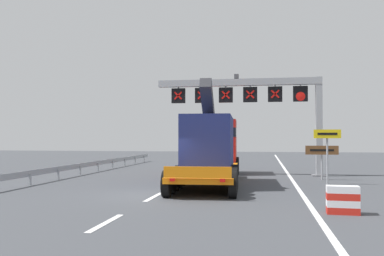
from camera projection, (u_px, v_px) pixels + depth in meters
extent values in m
plane|color=#424449|center=(155.00, 195.00, 18.01)|extent=(112.00, 112.00, 0.00)
cube|color=silver|center=(106.00, 223.00, 12.08)|extent=(0.20, 2.60, 0.01)
cube|color=silver|center=(154.00, 197.00, 17.37)|extent=(0.20, 2.60, 0.01)
cube|color=silver|center=(179.00, 183.00, 22.65)|extent=(0.20, 2.60, 0.01)
cube|color=silver|center=(195.00, 174.00, 27.94)|extent=(0.20, 2.60, 0.01)
cube|color=silver|center=(206.00, 169.00, 33.23)|extent=(0.20, 2.60, 0.01)
cube|color=silver|center=(214.00, 164.00, 38.52)|extent=(0.20, 2.60, 0.01)
cube|color=silver|center=(220.00, 161.00, 43.81)|extent=(0.20, 2.60, 0.01)
cube|color=silver|center=(224.00, 159.00, 49.10)|extent=(0.20, 2.60, 0.01)
cube|color=silver|center=(228.00, 157.00, 54.39)|extent=(0.20, 2.60, 0.01)
cube|color=silver|center=(231.00, 155.00, 59.68)|extent=(0.20, 2.60, 0.01)
cube|color=silver|center=(288.00, 173.00, 28.81)|extent=(0.20, 63.00, 0.01)
cube|color=#9EA0A5|center=(319.00, 126.00, 26.93)|extent=(0.40, 0.40, 6.34)
cube|color=slate|center=(319.00, 175.00, 26.86)|extent=(0.90, 0.90, 0.08)
cube|color=#9EA0A5|center=(238.00, 82.00, 27.85)|extent=(10.70, 0.44, 0.44)
cube|color=#4C4C51|center=(236.00, 76.00, 27.88)|extent=(0.28, 0.40, 0.28)
cube|color=black|center=(300.00, 94.00, 27.17)|extent=(0.91, 0.24, 0.99)
cube|color=#9EA0A5|center=(300.00, 85.00, 27.18)|extent=(0.08, 0.08, 0.16)
cone|color=red|center=(301.00, 96.00, 27.04)|extent=(0.59, 0.02, 0.59)
cube|color=black|center=(275.00, 94.00, 27.44)|extent=(0.91, 0.24, 0.99)
cube|color=#9EA0A5|center=(275.00, 86.00, 27.45)|extent=(0.08, 0.08, 0.16)
cube|color=red|center=(275.00, 94.00, 27.31)|extent=(0.56, 0.02, 0.56)
cube|color=red|center=(275.00, 94.00, 27.31)|extent=(0.56, 0.02, 0.56)
cube|color=black|center=(250.00, 95.00, 27.70)|extent=(0.91, 0.24, 0.99)
cube|color=#9EA0A5|center=(250.00, 86.00, 27.71)|extent=(0.08, 0.08, 0.16)
cube|color=red|center=(250.00, 94.00, 27.57)|extent=(0.56, 0.02, 0.56)
cube|color=red|center=(250.00, 94.00, 27.57)|extent=(0.56, 0.02, 0.56)
cube|color=black|center=(226.00, 95.00, 27.97)|extent=(0.91, 0.24, 0.99)
cube|color=#9EA0A5|center=(226.00, 87.00, 27.98)|extent=(0.08, 0.08, 0.16)
cube|color=red|center=(226.00, 95.00, 27.84)|extent=(0.56, 0.02, 0.56)
cube|color=red|center=(226.00, 95.00, 27.84)|extent=(0.56, 0.02, 0.56)
cube|color=black|center=(202.00, 95.00, 28.23)|extent=(0.91, 0.24, 0.99)
cube|color=#9EA0A5|center=(202.00, 87.00, 28.25)|extent=(0.08, 0.08, 0.16)
cube|color=red|center=(202.00, 95.00, 28.11)|extent=(0.56, 0.02, 0.56)
cube|color=red|center=(202.00, 95.00, 28.11)|extent=(0.56, 0.02, 0.56)
cube|color=black|center=(178.00, 96.00, 28.50)|extent=(0.91, 0.24, 0.99)
cube|color=#9EA0A5|center=(178.00, 88.00, 28.51)|extent=(0.08, 0.08, 0.16)
cube|color=red|center=(178.00, 96.00, 28.37)|extent=(0.56, 0.02, 0.56)
cube|color=red|center=(178.00, 96.00, 28.37)|extent=(0.56, 0.02, 0.56)
cube|color=orange|center=(209.00, 171.00, 21.64)|extent=(3.27, 10.52, 0.24)
cube|color=orange|center=(197.00, 172.00, 16.41)|extent=(2.66, 0.20, 0.44)
cylinder|color=black|center=(167.00, 184.00, 17.34)|extent=(0.37, 1.11, 1.10)
cylinder|color=black|center=(233.00, 185.00, 17.01)|extent=(0.37, 1.11, 1.10)
cylinder|color=black|center=(171.00, 181.00, 18.38)|extent=(0.37, 1.11, 1.10)
cylinder|color=black|center=(233.00, 182.00, 18.05)|extent=(0.37, 1.11, 1.10)
cylinder|color=black|center=(175.00, 179.00, 19.42)|extent=(0.37, 1.11, 1.10)
cylinder|color=black|center=(234.00, 180.00, 19.09)|extent=(0.37, 1.11, 1.10)
cylinder|color=black|center=(179.00, 177.00, 20.46)|extent=(0.37, 1.11, 1.10)
cylinder|color=black|center=(234.00, 177.00, 20.13)|extent=(0.37, 1.11, 1.10)
cylinder|color=black|center=(182.00, 175.00, 21.51)|extent=(0.37, 1.11, 1.10)
cylinder|color=black|center=(235.00, 175.00, 21.18)|extent=(0.37, 1.11, 1.10)
cube|color=red|center=(217.00, 143.00, 28.72)|extent=(2.72, 3.31, 3.10)
cube|color=black|center=(217.00, 132.00, 28.74)|extent=(2.75, 3.33, 0.60)
cylinder|color=black|center=(200.00, 165.00, 29.71)|extent=(0.39, 1.11, 1.10)
cylinder|color=black|center=(236.00, 165.00, 29.40)|extent=(0.39, 1.11, 1.10)
cylinder|color=black|center=(197.00, 167.00, 27.73)|extent=(0.39, 1.11, 1.10)
cylinder|color=black|center=(236.00, 167.00, 27.42)|extent=(0.39, 1.11, 1.10)
cube|color=navy|center=(209.00, 142.00, 22.07)|extent=(2.64, 5.82, 2.70)
cube|color=#2D2D33|center=(208.00, 104.00, 21.27)|extent=(0.69, 2.96, 2.29)
cube|color=red|center=(172.00, 180.00, 16.48)|extent=(0.20, 0.07, 0.12)
cube|color=red|center=(223.00, 180.00, 16.25)|extent=(0.20, 0.07, 0.12)
cylinder|color=#9EA0A5|center=(327.00, 157.00, 22.08)|extent=(0.10, 0.10, 2.87)
cube|color=yellow|center=(327.00, 134.00, 22.05)|extent=(1.38, 0.06, 0.46)
cube|color=black|center=(327.00, 134.00, 22.01)|extent=(0.99, 0.01, 0.12)
cylinder|color=#9EA0A5|center=(322.00, 163.00, 24.42)|extent=(0.10, 0.10, 1.98)
cube|color=brown|center=(322.00, 150.00, 24.38)|extent=(1.85, 0.06, 0.52)
cube|color=black|center=(322.00, 150.00, 24.35)|extent=(1.33, 0.01, 0.12)
cube|color=red|center=(343.00, 210.00, 13.53)|extent=(1.03, 0.56, 0.23)
cube|color=white|center=(343.00, 203.00, 13.53)|extent=(1.03, 0.56, 0.22)
cube|color=red|center=(343.00, 196.00, 13.54)|extent=(1.03, 0.56, 0.23)
cube|color=white|center=(343.00, 189.00, 13.54)|extent=(1.03, 0.56, 0.23)
cube|color=#999EA3|center=(97.00, 163.00, 30.62)|extent=(0.04, 27.08, 0.32)
cube|color=#999EA3|center=(30.00, 179.00, 21.70)|extent=(0.10, 0.10, 0.60)
cube|color=#999EA3|center=(58.00, 174.00, 24.67)|extent=(0.10, 0.10, 0.60)
cube|color=#999EA3|center=(80.00, 170.00, 27.63)|extent=(0.10, 0.10, 0.60)
cube|color=#999EA3|center=(98.00, 167.00, 30.60)|extent=(0.10, 0.10, 0.60)
cube|color=#999EA3|center=(112.00, 165.00, 33.56)|extent=(0.10, 0.10, 0.60)
cube|color=#999EA3|center=(125.00, 162.00, 36.53)|extent=(0.10, 0.10, 0.60)
cube|color=#999EA3|center=(135.00, 161.00, 39.50)|extent=(0.10, 0.10, 0.60)
cube|color=#999EA3|center=(144.00, 159.00, 42.46)|extent=(0.10, 0.10, 0.60)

